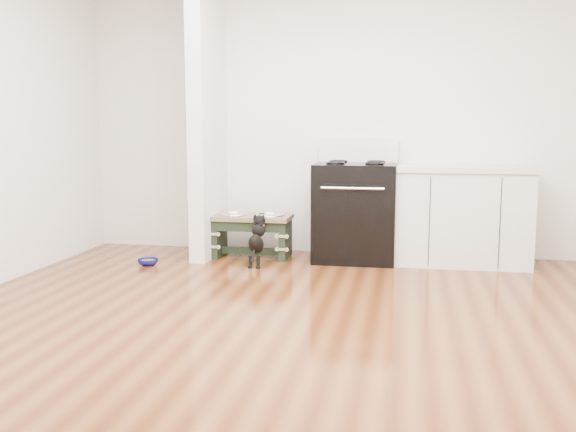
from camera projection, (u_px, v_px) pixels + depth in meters
The scene contains 8 objects.
ground at pixel (287, 327), 4.08m from camera, with size 5.00×5.00×0.00m, color #4A200D.
room_shell at pixel (287, 68), 3.86m from camera, with size 5.00×5.00×5.00m.
partition_wall at pixel (208, 117), 6.15m from camera, with size 0.15×0.80×2.70m, color silver.
oven_range at pixel (355, 210), 6.07m from camera, with size 0.76×0.69×1.14m.
cabinet_run at pixel (462, 215), 5.91m from camera, with size 1.24×0.64×0.91m.
dog_feeder at pixel (252, 227), 6.20m from camera, with size 0.76×0.40×0.43m.
puppy at pixel (257, 238), 5.85m from camera, with size 0.13×0.39×0.46m.
floor_bowl at pixel (148, 262), 5.89m from camera, with size 0.22×0.22×0.06m.
Camera 1 is at (0.74, -3.87, 1.28)m, focal length 40.00 mm.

